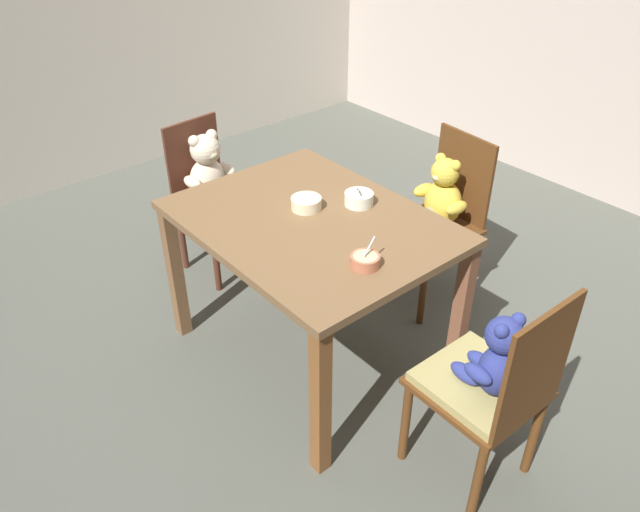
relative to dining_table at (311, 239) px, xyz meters
The scene contains 8 objects.
ground_plane 0.67m from the dining_table, ahead, with size 5.20×5.20×0.04m.
dining_table is the anchor object (origin of this frame).
teddy_chair_near_right 0.96m from the dining_table, ahead, with size 0.42×0.41×0.91m.
teddy_chair_near_left 0.96m from the dining_table, behind, with size 0.41×0.40×0.86m.
teddy_chair_far_center 0.83m from the dining_table, 87.06° to the left, with size 0.44×0.45×0.89m.
porridge_bowl_white_far_center 0.28m from the dining_table, 81.46° to the left, with size 0.13×0.13×0.12m.
porridge_bowl_cream_center 0.16m from the dining_table, 153.03° to the left, with size 0.13×0.13×0.05m.
porridge_bowl_terracotta_near_right 0.42m from the dining_table, ahead, with size 0.11×0.12×0.10m.
Camera 1 is at (1.75, -1.42, 2.07)m, focal length 34.53 mm.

